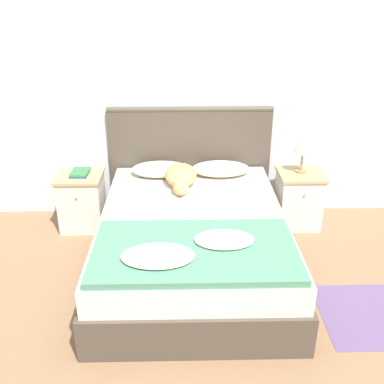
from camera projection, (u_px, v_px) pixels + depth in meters
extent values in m
plane|color=#896647|center=(196.00, 356.00, 2.96)|extent=(16.00, 16.00, 0.00)
cube|color=silver|center=(190.00, 91.00, 4.35)|extent=(9.00, 0.06, 2.55)
cube|color=#4C4238|center=(193.00, 253.00, 3.79)|extent=(1.54, 2.08, 0.32)
cube|color=silver|center=(193.00, 225.00, 3.68)|extent=(1.48, 2.02, 0.21)
cube|color=#4C4238|center=(190.00, 163.00, 4.59)|extent=(1.62, 0.04, 1.11)
cylinder|color=#4C4238|center=(190.00, 110.00, 4.35)|extent=(1.62, 0.06, 0.06)
cube|color=silver|center=(82.00, 202.00, 4.43)|extent=(0.41, 0.38, 0.53)
cube|color=tan|center=(79.00, 176.00, 4.31)|extent=(0.43, 0.41, 0.03)
sphere|color=tan|center=(76.00, 198.00, 4.18)|extent=(0.02, 0.02, 0.02)
cube|color=silver|center=(298.00, 200.00, 4.47)|extent=(0.41, 0.38, 0.53)
cube|color=tan|center=(301.00, 174.00, 4.35)|extent=(0.43, 0.41, 0.03)
sphere|color=tan|center=(305.00, 195.00, 4.23)|extent=(0.02, 0.02, 0.02)
ellipsoid|color=beige|center=(161.00, 169.00, 4.35)|extent=(0.56, 0.34, 0.12)
ellipsoid|color=beige|center=(221.00, 169.00, 4.36)|extent=(0.56, 0.34, 0.12)
cube|color=#4C8466|center=(195.00, 251.00, 3.10)|extent=(1.41, 0.81, 0.05)
ellipsoid|color=silver|center=(158.00, 256.00, 2.96)|extent=(0.49, 0.32, 0.04)
ellipsoid|color=silver|center=(224.00, 239.00, 3.16)|extent=(0.42, 0.28, 0.04)
ellipsoid|color=tan|center=(181.00, 175.00, 4.15)|extent=(0.29, 0.43, 0.17)
sphere|color=tan|center=(181.00, 188.00, 3.94)|extent=(0.14, 0.14, 0.14)
ellipsoid|color=tan|center=(181.00, 192.00, 3.89)|extent=(0.06, 0.08, 0.06)
cone|color=tan|center=(176.00, 182.00, 3.92)|extent=(0.05, 0.05, 0.05)
cone|color=tan|center=(185.00, 182.00, 3.92)|extent=(0.05, 0.05, 0.05)
ellipsoid|color=tan|center=(185.00, 172.00, 4.34)|extent=(0.15, 0.20, 0.06)
cube|color=#285689|center=(80.00, 174.00, 4.30)|extent=(0.17, 0.20, 0.02)
cube|color=#337547|center=(80.00, 172.00, 4.30)|extent=(0.17, 0.22, 0.02)
cylinder|color=#9E7A4C|center=(301.00, 171.00, 4.37)|extent=(0.11, 0.11, 0.02)
cylinder|color=#9E7A4C|center=(302.00, 161.00, 4.32)|extent=(0.02, 0.02, 0.18)
cone|color=beige|center=(303.00, 145.00, 4.26)|extent=(0.18, 0.18, 0.14)
cube|color=#604C75|center=(382.00, 315.00, 3.33)|extent=(0.91, 0.72, 0.00)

